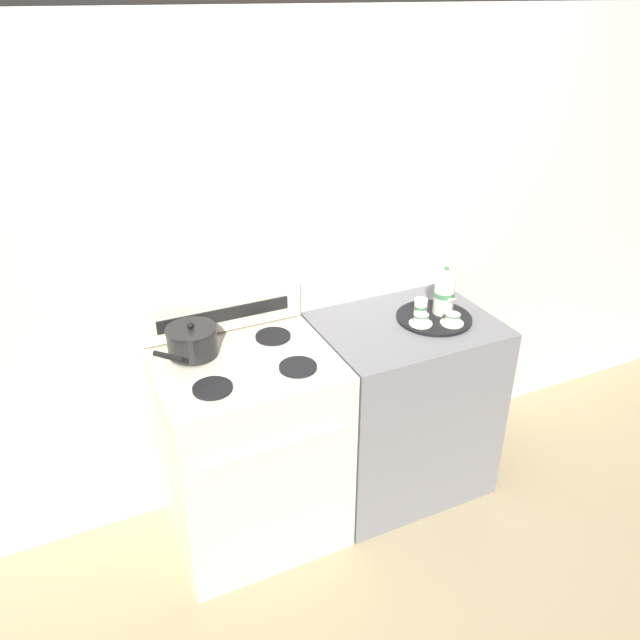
% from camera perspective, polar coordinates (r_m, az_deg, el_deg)
% --- Properties ---
extents(ground_plane, '(6.00, 6.00, 0.00)m').
position_cam_1_polar(ground_plane, '(3.23, 1.11, -16.05)').
color(ground_plane, tan).
extents(wall_back, '(6.00, 0.05, 2.20)m').
position_cam_1_polar(wall_back, '(2.86, -1.59, 4.34)').
color(wall_back, beige).
rests_on(wall_back, ground).
extents(stove, '(0.73, 0.64, 0.93)m').
position_cam_1_polar(stove, '(2.82, -6.34, -11.69)').
color(stove, beige).
rests_on(stove, ground).
extents(control_panel, '(0.72, 0.05, 0.17)m').
position_cam_1_polar(control_panel, '(2.74, -8.89, 0.71)').
color(control_panel, beige).
rests_on(control_panel, stove).
extents(side_counter, '(0.80, 0.61, 0.91)m').
position_cam_1_polar(side_counter, '(3.08, 7.44, -7.77)').
color(side_counter, slate).
rests_on(side_counter, ground).
extents(saucepan, '(0.28, 0.27, 0.14)m').
position_cam_1_polar(saucepan, '(2.59, -11.64, -1.86)').
color(saucepan, black).
rests_on(saucepan, stove).
extents(serving_tray, '(0.34, 0.34, 0.01)m').
position_cam_1_polar(serving_tray, '(2.89, 10.37, 0.22)').
color(serving_tray, black).
rests_on(serving_tray, side_counter).
extents(teapot, '(0.09, 0.15, 0.23)m').
position_cam_1_polar(teapot, '(2.89, 11.31, 2.57)').
color(teapot, white).
rests_on(teapot, serving_tray).
extents(teacup_left, '(0.10, 0.10, 0.05)m').
position_cam_1_polar(teacup_left, '(2.80, 9.22, 0.07)').
color(teacup_left, white).
rests_on(teacup_left, serving_tray).
extents(teacup_right, '(0.10, 0.10, 0.05)m').
position_cam_1_polar(teacup_right, '(2.83, 12.01, 0.10)').
color(teacup_right, white).
rests_on(teacup_right, serving_tray).
extents(creamer_jug, '(0.06, 0.06, 0.08)m').
position_cam_1_polar(creamer_jug, '(2.88, 9.18, 1.21)').
color(creamer_jug, white).
rests_on(creamer_jug, serving_tray).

